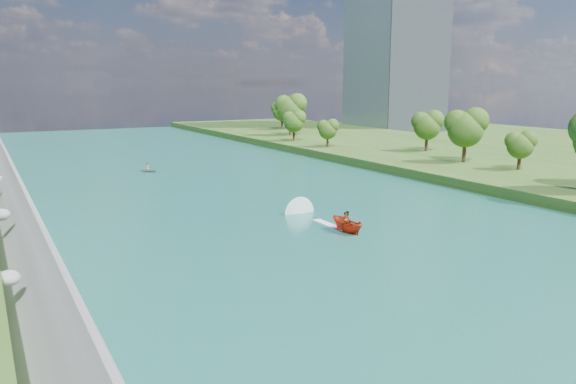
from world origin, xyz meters
TOP-DOWN VIEW (x-y plane):
  - ground at (0.00, 0.00)m, footprint 260.00×260.00m
  - river_water at (0.00, 20.00)m, footprint 55.00×240.00m
  - berm_east at (49.50, 20.00)m, footprint 44.00×240.00m
  - riprap_bank at (-25.86, 19.67)m, footprint 4.09×236.00m
  - office_tower at (82.50, 95.00)m, footprint 22.00×22.00m
  - trees_east at (39.13, 21.09)m, footprint 17.92×142.20m
  - motorboat at (1.96, 5.22)m, footprint 3.60×18.80m
  - raft at (-4.73, 49.02)m, footprint 3.56×3.63m

SIDE VIEW (x-z plane):
  - ground at x=0.00m, z-range 0.00..0.00m
  - river_water at x=0.00m, z-range 0.00..0.10m
  - raft at x=-4.73m, z-range -0.31..1.22m
  - motorboat at x=1.96m, z-range -0.30..1.76m
  - berm_east at x=49.50m, z-range 0.00..1.50m
  - riprap_bank at x=-25.86m, z-range -0.28..3.90m
  - trees_east at x=39.13m, z-range 0.85..12.58m
  - office_tower at x=82.50m, z-range 0.00..60.00m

